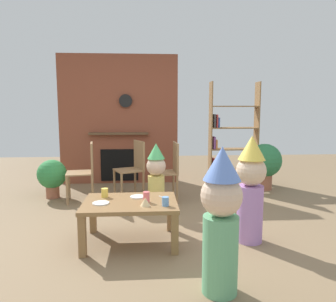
# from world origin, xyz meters

# --- Properties ---
(ground_plane) EXTENTS (12.00, 12.00, 0.00)m
(ground_plane) POSITION_xyz_m (0.00, 0.00, 0.00)
(ground_plane) COLOR #846B4C
(brick_fireplace_feature) EXTENTS (2.20, 0.28, 2.40)m
(brick_fireplace_feature) POSITION_xyz_m (-0.63, 2.60, 1.19)
(brick_fireplace_feature) COLOR brown
(brick_fireplace_feature) RESTS_ON ground_plane
(bookshelf) EXTENTS (0.90, 0.28, 1.90)m
(bookshelf) POSITION_xyz_m (1.45, 2.40, 0.86)
(bookshelf) COLOR olive
(bookshelf) RESTS_ON ground_plane
(coffee_table) EXTENTS (0.97, 0.71, 0.45)m
(coffee_table) POSITION_xyz_m (-0.29, -0.26, 0.38)
(coffee_table) COLOR olive
(coffee_table) RESTS_ON ground_plane
(paper_cup_near_left) EXTENTS (0.07, 0.07, 0.10)m
(paper_cup_near_left) POSITION_xyz_m (-0.58, -0.08, 0.50)
(paper_cup_near_left) COLOR #F2CC4C
(paper_cup_near_left) RESTS_ON coffee_table
(paper_cup_near_right) EXTENTS (0.07, 0.07, 0.09)m
(paper_cup_near_right) POSITION_xyz_m (0.07, -0.44, 0.49)
(paper_cup_near_right) COLOR #669EE0
(paper_cup_near_right) RESTS_ON coffee_table
(paper_cup_center) EXTENTS (0.07, 0.07, 0.11)m
(paper_cup_center) POSITION_xyz_m (-0.12, -0.30, 0.50)
(paper_cup_center) COLOR #E5666B
(paper_cup_center) RESTS_ON coffee_table
(paper_plate_front) EXTENTS (0.16, 0.16, 0.01)m
(paper_plate_front) POSITION_xyz_m (-0.22, -0.11, 0.45)
(paper_plate_front) COLOR white
(paper_plate_front) RESTS_ON coffee_table
(paper_plate_rear) EXTENTS (0.17, 0.17, 0.01)m
(paper_plate_rear) POSITION_xyz_m (-0.58, -0.33, 0.45)
(paper_plate_rear) COLOR white
(paper_plate_rear) RESTS_ON coffee_table
(birthday_cake_slice) EXTENTS (0.10, 0.10, 0.09)m
(birthday_cake_slice) POSITION_xyz_m (-0.13, -0.43, 0.49)
(birthday_cake_slice) COLOR #EAC68C
(birthday_cake_slice) RESTS_ON coffee_table
(table_fork) EXTENTS (0.09, 0.14, 0.01)m
(table_fork) POSITION_xyz_m (0.06, -0.15, 0.45)
(table_fork) COLOR silver
(table_fork) RESTS_ON coffee_table
(child_with_cone_hat) EXTENTS (0.31, 0.31, 1.14)m
(child_with_cone_hat) POSITION_xyz_m (0.44, -1.25, 0.60)
(child_with_cone_hat) COLOR #66B27F
(child_with_cone_hat) RESTS_ON ground_plane
(child_in_pink) EXTENTS (0.31, 0.31, 1.13)m
(child_in_pink) POSITION_xyz_m (0.97, -0.31, 0.60)
(child_in_pink) COLOR #B27FCC
(child_in_pink) RESTS_ON ground_plane
(child_by_the_chairs) EXTENTS (0.26, 0.26, 0.95)m
(child_by_the_chairs) POSITION_xyz_m (0.01, 0.75, 0.50)
(child_by_the_chairs) COLOR #E0CC66
(child_by_the_chairs) RESTS_ON ground_plane
(dining_chair_left) EXTENTS (0.46, 0.46, 0.90)m
(dining_chair_left) POSITION_xyz_m (-1.04, 1.35, 0.51)
(dining_chair_left) COLOR #9E7A51
(dining_chair_left) RESTS_ON ground_plane
(dining_chair_middle) EXTENTS (0.53, 0.53, 0.90)m
(dining_chair_middle) POSITION_xyz_m (-0.32, 1.54, 0.51)
(dining_chair_middle) COLOR #9E7A51
(dining_chair_middle) RESTS_ON ground_plane
(dining_chair_right) EXTENTS (0.43, 0.43, 0.90)m
(dining_chair_right) POSITION_xyz_m (0.23, 1.27, 0.51)
(dining_chair_right) COLOR #9E7A51
(dining_chair_right) RESTS_ON ground_plane
(potted_plant_tall) EXTENTS (0.58, 0.58, 0.80)m
(potted_plant_tall) POSITION_xyz_m (1.94, 1.87, 0.48)
(potted_plant_tall) COLOR #9E5B42
(potted_plant_tall) RESTS_ON ground_plane
(potted_plant_short) EXTENTS (0.45, 0.45, 0.61)m
(potted_plant_short) POSITION_xyz_m (-1.61, 1.56, 0.36)
(potted_plant_short) COLOR #9E5B42
(potted_plant_short) RESTS_ON ground_plane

